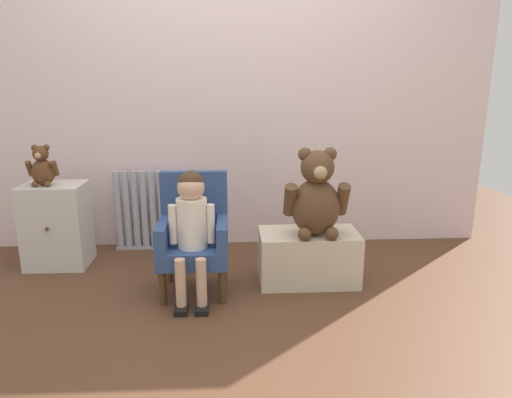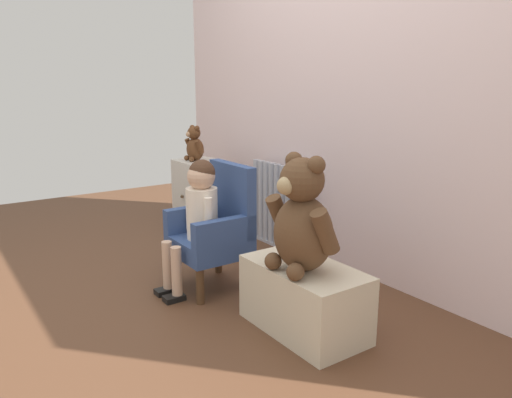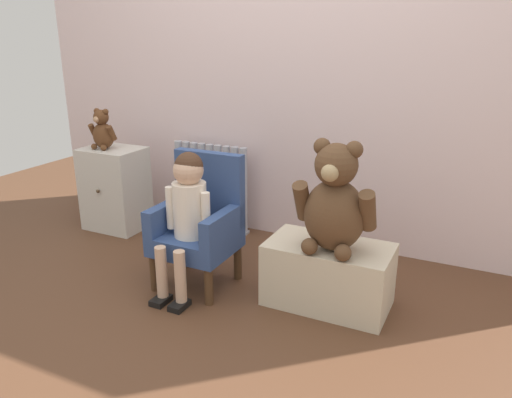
{
  "view_description": "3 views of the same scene",
  "coord_description": "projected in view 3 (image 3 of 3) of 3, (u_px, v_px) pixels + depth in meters",
  "views": [
    {
      "loc": [
        0.01,
        -2.06,
        1.2
      ],
      "look_at": [
        0.15,
        0.5,
        0.54
      ],
      "focal_mm": 32.0,
      "sensor_mm": 36.0,
      "label": 1
    },
    {
      "loc": [
        2.1,
        -0.86,
        1.14
      ],
      "look_at": [
        0.21,
        0.45,
        0.59
      ],
      "focal_mm": 35.0,
      "sensor_mm": 36.0,
      "label": 2
    },
    {
      "loc": [
        1.12,
        -1.58,
        1.28
      ],
      "look_at": [
        0.12,
        0.45,
        0.52
      ],
      "focal_mm": 35.0,
      "sensor_mm": 36.0,
      "label": 3
    }
  ],
  "objects": [
    {
      "name": "ground_plane",
      "position": [
        187.0,
        335.0,
        2.22
      ],
      "size": [
        6.0,
        6.0,
        0.0
      ],
      "primitive_type": "plane",
      "color": "#553421"
    },
    {
      "name": "back_wall",
      "position": [
        299.0,
        46.0,
        2.93
      ],
      "size": [
        3.8,
        0.05,
        2.4
      ],
      "primitive_type": "cube",
      "color": "silver",
      "rests_on": "ground_plane"
    },
    {
      "name": "radiator",
      "position": [
        211.0,
        187.0,
        3.35
      ],
      "size": [
        0.56,
        0.05,
        0.58
      ],
      "color": "#A9AEBB",
      "rests_on": "ground_plane"
    },
    {
      "name": "small_dresser",
      "position": [
        115.0,
        189.0,
        3.36
      ],
      "size": [
        0.39,
        0.32,
        0.55
      ],
      "color": "beige",
      "rests_on": "ground_plane"
    },
    {
      "name": "child_armchair",
      "position": [
        200.0,
        223.0,
        2.6
      ],
      "size": [
        0.39,
        0.37,
        0.69
      ],
      "color": "#314A7F",
      "rests_on": "ground_plane"
    },
    {
      "name": "child_figure",
      "position": [
        187.0,
        204.0,
        2.46
      ],
      "size": [
        0.25,
        0.35,
        0.73
      ],
      "color": "white",
      "rests_on": "ground_plane"
    },
    {
      "name": "low_bench",
      "position": [
        328.0,
        275.0,
        2.43
      ],
      "size": [
        0.59,
        0.33,
        0.32
      ],
      "primitive_type": "cube",
      "color": "beige",
      "rests_on": "ground_plane"
    },
    {
      "name": "large_teddy_bear",
      "position": [
        335.0,
        203.0,
        2.25
      ],
      "size": [
        0.38,
        0.27,
        0.52
      ],
      "color": "brown",
      "rests_on": "low_bench"
    },
    {
      "name": "small_teddy_bear",
      "position": [
        103.0,
        131.0,
        3.23
      ],
      "size": [
        0.19,
        0.13,
        0.26
      ],
      "color": "brown",
      "rests_on": "small_dresser"
    }
  ]
}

